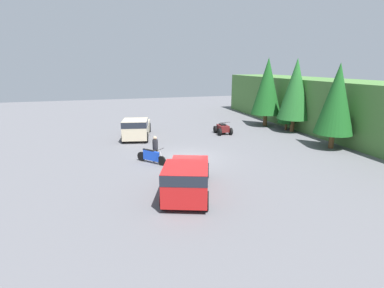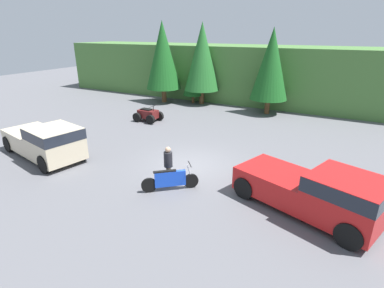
{
  "view_description": "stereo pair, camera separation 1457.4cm",
  "coord_description": "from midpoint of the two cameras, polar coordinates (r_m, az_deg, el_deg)",
  "views": [
    {
      "loc": [
        19.41,
        -5.28,
        6.36
      ],
      "look_at": [
        -0.21,
        0.48,
        0.95
      ],
      "focal_mm": 28.0,
      "sensor_mm": 36.0,
      "label": 1
    },
    {
      "loc": [
        6.4,
        -11.86,
        6.26
      ],
      "look_at": [
        -0.21,
        0.48,
        0.95
      ],
      "focal_mm": 28.0,
      "sensor_mm": 36.0,
      "label": 2
    }
  ],
  "objects": [
    {
      "name": "ground_plane",
      "position": [
        16.73,
        16.08,
        -7.95
      ],
      "size": [
        80.0,
        80.0,
        0.0
      ],
      "primitive_type": "plane",
      "color": "#5B5B60"
    },
    {
      "name": "hillside_backdrop",
      "position": [
        28.01,
        45.44,
        2.56
      ],
      "size": [
        44.0,
        6.0,
        4.99
      ],
      "color": "#477538",
      "rests_on": "ground_plane"
    },
    {
      "name": "tree_left",
      "position": [
        29.57,
        26.19,
        9.24
      ],
      "size": [
        3.14,
        3.14,
        7.14
      ],
      "color": "brown",
      "rests_on": "ground_plane"
    },
    {
      "name": "tree_mid_left",
      "position": [
        28.61,
        30.58,
        4.92
      ],
      "size": [
        1.8,
        1.8,
        4.09
      ],
      "color": "brown",
      "rests_on": "ground_plane"
    },
    {
      "name": "tree_mid_right",
      "position": [
        27.98,
        32.44,
        8.08
      ],
      "size": [
        3.09,
        3.09,
        7.02
      ],
      "color": "brown",
      "rests_on": "ground_plane"
    },
    {
      "name": "tree_right",
      "position": [
        23.8,
        42.34,
        5.07
      ],
      "size": [
        2.89,
        2.89,
        6.57
      ],
      "color": "brown",
      "rests_on": "ground_plane"
    },
    {
      "name": "pickup_truck_red",
      "position": [
        11.2,
        26.02,
        -15.27
      ],
      "size": [
        5.56,
        3.68,
        1.83
      ],
      "rotation": [
        0.0,
        0.0,
        -0.34
      ],
      "color": "red",
      "rests_on": "ground_plane"
    },
    {
      "name": "pickup_truck_second",
      "position": [
        21.47,
        0.12,
        0.44
      ],
      "size": [
        5.61,
        3.14,
        1.83
      ],
      "rotation": [
        0.0,
        0.0,
        -0.2
      ],
      "color": "beige",
      "rests_on": "ground_plane"
    },
    {
      "name": "dirt_bike",
      "position": [
        15.09,
        8.75,
        -8.15
      ],
      "size": [
        1.89,
        1.65,
        1.12
      ],
      "rotation": [
        0.0,
        0.0,
        0.71
      ],
      "color": "black",
      "rests_on": "ground_plane"
    },
    {
      "name": "quad_atv",
      "position": [
        24.61,
        18.8,
        0.31
      ],
      "size": [
        1.91,
        1.35,
        1.2
      ],
      "rotation": [
        0.0,
        0.0,
        -0.02
      ],
      "color": "black",
      "rests_on": "ground_plane"
    },
    {
      "name": "rider_person",
      "position": [
        15.29,
        9.51,
        -5.88
      ],
      "size": [
        0.51,
        0.51,
        1.76
      ],
      "rotation": [
        0.0,
        0.0,
        0.68
      ],
      "color": "brown",
      "rests_on": "ground_plane"
    }
  ]
}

